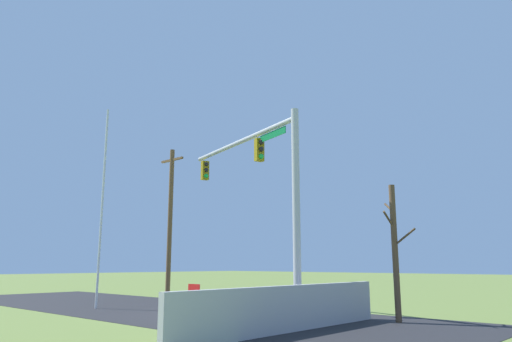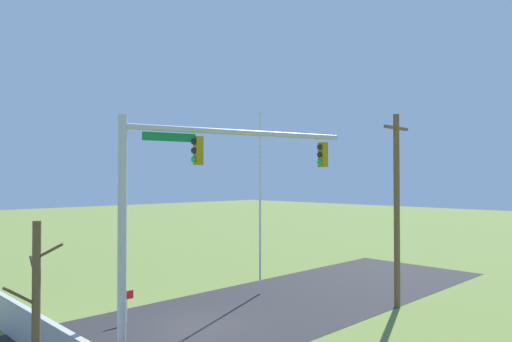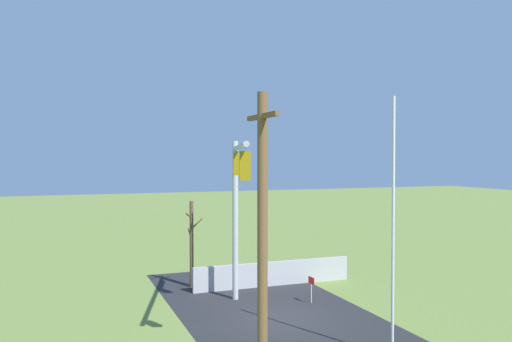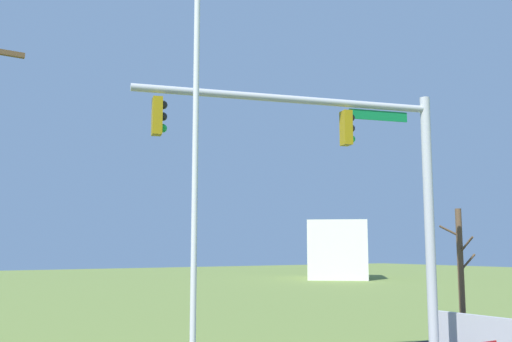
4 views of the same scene
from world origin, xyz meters
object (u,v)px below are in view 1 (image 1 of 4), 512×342
Objects in this scene: utility_pole at (170,219)px; open_sign at (194,294)px; bare_tree at (395,250)px; signal_mast at (263,177)px; flagpole at (102,205)px.

open_sign is (9.50, -6.20, -3.45)m from utility_pole.
utility_pole reaches higher than open_sign.
bare_tree is (14.40, -1.72, -2.05)m from utility_pole.
open_sign is (0.25, -3.71, -4.42)m from signal_mast.
flagpole is 7.70m from open_sign.
signal_mast is 5.77m from open_sign.
open_sign is (6.85, -0.43, -3.51)m from flagpole.
utility_pole is at bearing 164.93° from signal_mast.
bare_tree is 6.79m from open_sign.
flagpole is (-6.60, -3.28, -0.91)m from signal_mast.
bare_tree reaches higher than open_sign.
flagpole is 1.96× the size of bare_tree.
utility_pole is at bearing 173.19° from bare_tree.
open_sign is at bearing -86.20° from signal_mast.
utility_pole is 6.87× the size of open_sign.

